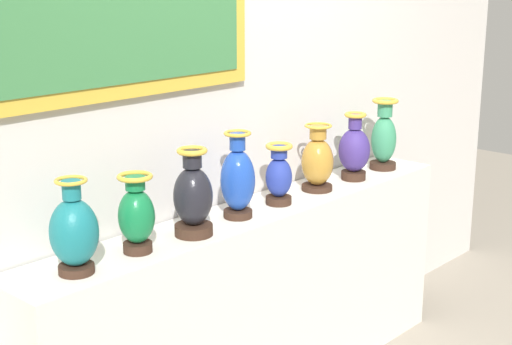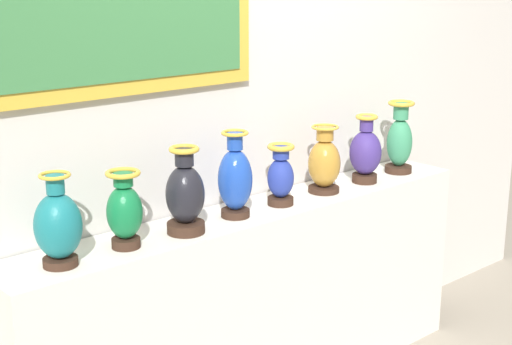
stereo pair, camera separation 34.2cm
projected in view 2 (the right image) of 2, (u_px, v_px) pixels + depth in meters
display_shelf at (256, 305)px, 3.59m from camera, size 2.47×0.34×0.94m
back_wall at (220, 100)px, 3.50m from camera, size 4.97×0.14×2.79m
vase_teal at (58, 226)px, 2.77m from camera, size 0.17×0.17×0.35m
vase_emerald at (125, 211)px, 2.96m from camera, size 0.14×0.14×0.31m
vase_onyx at (185, 195)px, 3.12m from camera, size 0.16×0.16×0.36m
vase_sapphire at (235, 179)px, 3.32m from camera, size 0.15×0.15×0.38m
vase_cobalt at (281, 176)px, 3.50m from camera, size 0.12×0.12×0.28m
vase_ochre at (324, 163)px, 3.70m from camera, size 0.16×0.16×0.33m
vase_indigo at (365, 152)px, 3.86m from camera, size 0.16×0.16×0.35m
vase_jade at (400, 140)px, 4.04m from camera, size 0.14×0.14×0.38m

